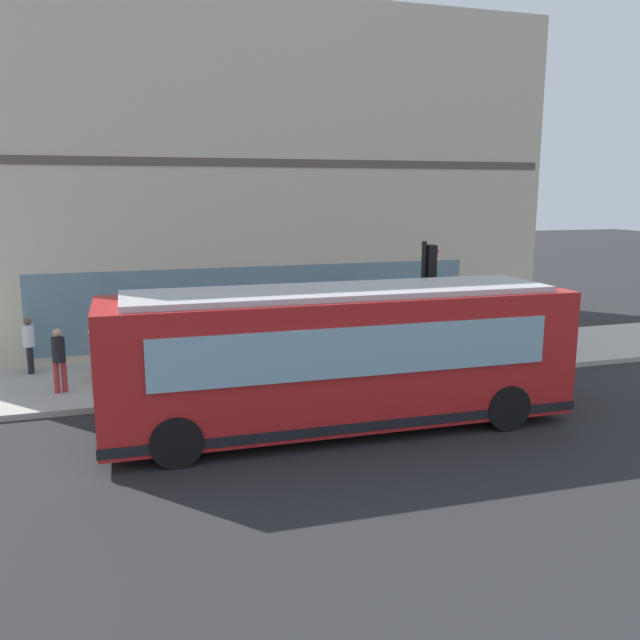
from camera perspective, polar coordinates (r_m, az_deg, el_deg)
The scene contains 11 objects.
ground at distance 14.66m, azimuth 1.13°, elevation -9.27°, with size 120.00×120.00×0.00m, color #262628.
sidewalk_curb at distance 18.96m, azimuth -3.48°, elevation -4.29°, with size 4.27×40.00×0.15m, color #B2ADA3.
building_corner at distance 24.93m, azimuth -7.54°, elevation 11.59°, with size 9.36×19.53×10.73m.
city_bus_nearside at distance 14.27m, azimuth 1.73°, elevation -3.30°, with size 2.77×10.09×3.07m.
traffic_light_near_corner at distance 18.22m, azimuth 9.23°, elevation 3.28°, with size 0.32×0.49×3.61m.
fire_hydrant at distance 17.42m, azimuth -2.49°, elevation -4.18°, with size 0.35×0.35×0.74m.
pedestrian_near_hydrant at distance 19.71m, azimuth 10.84°, elevation -0.57°, with size 0.32×0.32×1.78m.
pedestrian_walking_along_curb at distance 19.77m, azimuth -23.71°, elevation -1.71°, with size 0.32×0.32×1.56m.
pedestrian_near_building_entrance at distance 17.59m, azimuth -21.51°, elevation -2.92°, with size 0.32×0.32×1.61m.
pedestrian_by_light_pole at distance 21.57m, azimuth 19.35°, elevation -0.35°, with size 0.32×0.32×1.58m.
newspaper_vending_box at distance 18.51m, azimuth -18.02°, elevation -3.52°, with size 0.44×0.42×0.90m.
Camera 1 is at (-13.01, 4.43, 5.10)m, focal length 37.27 mm.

